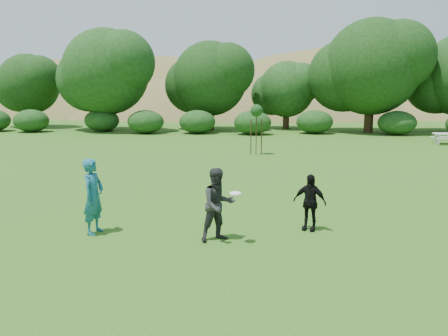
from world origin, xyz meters
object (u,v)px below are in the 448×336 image
Objects in this scene: player_black at (310,202)px; player_grey at (218,205)px; picnic_table at (447,137)px; player_teal at (93,196)px; sapling at (257,112)px.

player_grey is at bearing -133.16° from player_black.
player_grey is 1.00× the size of picnic_table.
player_teal is at bearing -149.35° from player_black.
picnic_table is at bearing 25.91° from sapling.
player_grey is 0.63× the size of sapling.
sapling is at bearing 56.77° from player_grey.
player_black reaches higher than picnic_table.
sapling is (3.67, 14.38, 1.45)m from player_teal.
sapling is 1.58× the size of picnic_table.
player_teal reaches higher than player_grey.
player_black is at bearing -119.02° from picnic_table.
player_black is 0.83× the size of picnic_table.
player_black is 0.52× the size of sapling.
sapling is 14.35m from picnic_table.
player_teal is 1.30× the size of player_black.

